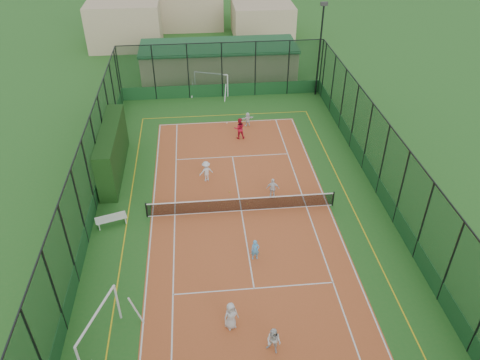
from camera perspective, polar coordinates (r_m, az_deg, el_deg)
The scene contains 18 objects.
ground at distance 29.14m, azimuth 0.16°, elevation -3.78°, with size 300.00×300.00×0.00m, color #256422.
court_slab at distance 29.14m, azimuth 0.16°, elevation -3.77°, with size 11.17×23.97×0.01m, color #A75325.
tennis_net at distance 28.81m, azimuth 0.17°, elevation -2.95°, with size 11.67×0.12×1.06m, color black, non-canonical shape.
perimeter_fence at distance 27.65m, azimuth 0.17°, elevation 0.28°, with size 18.12×34.12×5.00m, color black, non-canonical shape.
floodlight_ne at distance 43.13m, azimuth 9.67°, elevation 15.27°, with size 0.60×0.26×8.25m, color black, non-canonical shape.
clubhouse at distance 47.72m, azimuth -2.62°, elevation 14.36°, with size 15.20×7.20×3.15m, color tan, non-canonical shape.
hedge_left at distance 33.08m, azimuth -15.30°, elevation 3.49°, with size 1.13×7.56×3.31m, color black.
white_bench at distance 28.78m, azimuth -15.40°, elevation -4.57°, with size 1.78×0.49×1.00m, color white, non-canonical shape.
futsal_goal_near at distance 22.27m, azimuth -16.69°, elevation -17.23°, with size 1.00×3.45×2.23m, color white, non-canonical shape.
futsal_goal_far at distance 43.65m, azimuth -3.53°, elevation 11.58°, with size 3.22×0.93×2.08m, color white, non-canonical shape.
child_near_left at distance 22.37m, azimuth -1.12°, elevation -16.20°, with size 0.74×0.48×1.52m, color silver.
child_near_mid at distance 25.56m, azimuth 1.87°, elevation -8.51°, with size 0.46×0.30×1.26m, color #53ADED.
child_near_right at distance 21.64m, azimuth 4.12°, elevation -18.99°, with size 0.69×0.54×1.43m, color silver.
child_far_left at distance 31.46m, azimuth -4.15°, elevation 1.07°, with size 0.96×0.55×1.49m, color silver.
child_far_right at distance 29.90m, azimuth 4.02°, elevation -1.01°, with size 0.83×0.35×1.42m, color white.
child_far_back at distance 38.29m, azimuth 0.94°, elevation 7.43°, with size 1.07×0.34×1.16m, color white.
coach at distance 36.33m, azimuth -0.08°, elevation 6.32°, with size 0.83×0.64×1.70m, color red.
tennis_balls at distance 29.91m, azimuth -1.38°, elevation -2.53°, with size 2.51×1.46×0.07m.
Camera 1 is at (-2.36, -22.69, 18.13)m, focal length 35.00 mm.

